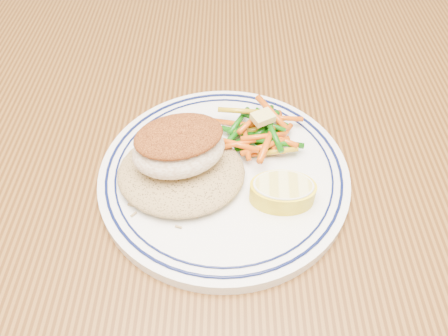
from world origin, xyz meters
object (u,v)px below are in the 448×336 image
at_px(vegetable_pile, 261,133).
at_px(dining_table, 225,223).
at_px(rice_pilaf, 181,170).
at_px(lemon_wedge, 283,191).
at_px(plate, 224,174).
at_px(fish_fillet, 179,146).

bearing_deg(vegetable_pile, dining_table, -134.75).
relative_size(dining_table, rice_pilaf, 10.89).
distance_m(vegetable_pile, lemon_wedge, 0.09).
bearing_deg(dining_table, lemon_wedge, -36.97).
xyz_separation_m(rice_pilaf, lemon_wedge, (0.11, -0.03, 0.00)).
bearing_deg(plate, fish_fillet, -173.49).
height_order(fish_fillet, vegetable_pile, fish_fillet).
bearing_deg(lemon_wedge, dining_table, 143.03).
bearing_deg(dining_table, vegetable_pile, 45.25).
bearing_deg(dining_table, rice_pilaf, -160.88).
xyz_separation_m(plate, rice_pilaf, (-0.05, -0.01, 0.02)).
xyz_separation_m(dining_table, fish_fillet, (-0.05, -0.01, 0.16)).
distance_m(plate, fish_fillet, 0.07).
bearing_deg(fish_fillet, rice_pilaf, -86.76).
xyz_separation_m(plate, lemon_wedge, (0.06, -0.04, 0.02)).
bearing_deg(rice_pilaf, vegetable_pile, 33.30).
height_order(plate, fish_fillet, fish_fillet).
distance_m(dining_table, vegetable_pile, 0.14).
bearing_deg(fish_fillet, lemon_wedge, -17.66).
bearing_deg(lemon_wedge, rice_pilaf, 164.95).
height_order(dining_table, lemon_wedge, lemon_wedge).
relative_size(dining_table, plate, 5.41).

